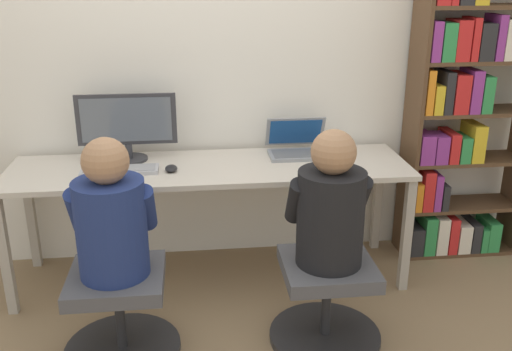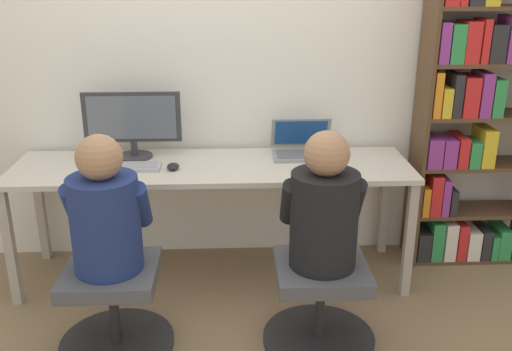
# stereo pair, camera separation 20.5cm
# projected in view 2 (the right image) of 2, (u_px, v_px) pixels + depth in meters

# --- Properties ---
(ground_plane) EXTENTS (14.00, 14.00, 0.00)m
(ground_plane) POSITION_uv_depth(u_px,v_px,m) (214.00, 302.00, 3.22)
(ground_plane) COLOR #846B4C
(wall_back) EXTENTS (10.00, 0.05, 2.60)m
(wall_back) POSITION_uv_depth(u_px,v_px,m) (211.00, 52.00, 3.42)
(wall_back) COLOR white
(wall_back) RESTS_ON ground_plane
(desk) EXTENTS (2.28, 0.61, 0.71)m
(desk) POSITION_uv_depth(u_px,v_px,m) (212.00, 175.00, 3.29)
(desk) COLOR beige
(desk) RESTS_ON ground_plane
(desktop_monitor) EXTENTS (0.57, 0.21, 0.39)m
(desktop_monitor) POSITION_uv_depth(u_px,v_px,m) (132.00, 124.00, 3.32)
(desktop_monitor) COLOR #333338
(desktop_monitor) RESTS_ON desk
(laptop) EXTENTS (0.36, 0.30, 0.21)m
(laptop) POSITION_uv_depth(u_px,v_px,m) (302.00, 148.00, 3.42)
(laptop) COLOR gray
(laptop) RESTS_ON desk
(keyboard) EXTENTS (0.42, 0.14, 0.03)m
(keyboard) POSITION_uv_depth(u_px,v_px,m) (123.00, 167.00, 3.19)
(keyboard) COLOR #B2B2B7
(keyboard) RESTS_ON desk
(computer_mouse_by_keyboard) EXTENTS (0.07, 0.10, 0.03)m
(computer_mouse_by_keyboard) POSITION_uv_depth(u_px,v_px,m) (173.00, 166.00, 3.19)
(computer_mouse_by_keyboard) COLOR black
(computer_mouse_by_keyboard) RESTS_ON desk
(office_chair_left) EXTENTS (0.56, 0.56, 0.44)m
(office_chair_left) POSITION_uv_depth(u_px,v_px,m) (114.00, 307.00, 2.77)
(office_chair_left) COLOR #262628
(office_chair_left) RESTS_ON ground_plane
(office_chair_right) EXTENTS (0.56, 0.56, 0.44)m
(office_chair_right) POSITION_uv_depth(u_px,v_px,m) (320.00, 303.00, 2.80)
(office_chair_right) COLOR #262628
(office_chair_right) RESTS_ON ground_plane
(person_at_monitor) EXTENTS (0.39, 0.33, 0.65)m
(person_at_monitor) POSITION_uv_depth(u_px,v_px,m) (105.00, 213.00, 2.60)
(person_at_monitor) COLOR navy
(person_at_monitor) RESTS_ON office_chair_left
(person_at_laptop) EXTENTS (0.39, 0.33, 0.66)m
(person_at_laptop) POSITION_uv_depth(u_px,v_px,m) (324.00, 209.00, 2.64)
(person_at_laptop) COLOR black
(person_at_laptop) RESTS_ON office_chair_right
(bookshelf) EXTENTS (0.76, 0.27, 1.89)m
(bookshelf) POSITION_uv_depth(u_px,v_px,m) (470.00, 124.00, 3.41)
(bookshelf) COLOR #513823
(bookshelf) RESTS_ON ground_plane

